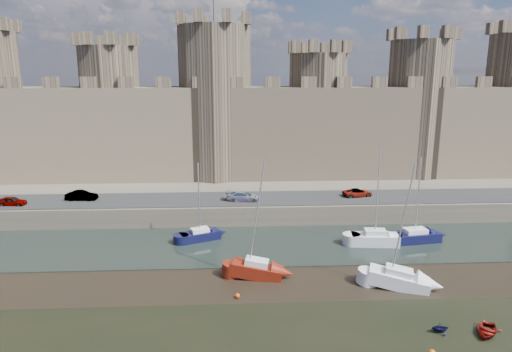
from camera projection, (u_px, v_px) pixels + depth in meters
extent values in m
cube|color=black|center=(192.00, 246.00, 50.25)|extent=(160.00, 12.00, 0.08)
cube|color=#4C443A|center=(208.00, 168.00, 85.02)|extent=(160.00, 60.00, 2.50)
cube|color=black|center=(198.00, 199.00, 59.42)|extent=(160.00, 7.00, 0.10)
cube|color=#42382B|center=(203.00, 132.00, 71.49)|extent=(100.00, 9.00, 14.00)
cylinder|color=#42382B|center=(111.00, 114.00, 70.11)|extent=(9.00, 9.00, 20.00)
cylinder|color=#42382B|center=(215.00, 103.00, 70.57)|extent=(11.00, 11.00, 23.00)
cylinder|color=black|center=(213.00, 8.00, 67.43)|extent=(0.10, 0.10, 5.00)
cylinder|color=#42382B|center=(317.00, 116.00, 71.82)|extent=(9.00, 9.00, 19.00)
cylinder|color=#42382B|center=(417.00, 109.00, 72.40)|extent=(10.00, 10.00, 21.00)
imported|color=gray|center=(12.00, 201.00, 56.64)|extent=(3.57, 1.66, 1.18)
imported|color=gray|center=(82.00, 196.00, 58.89)|extent=(4.04, 1.63, 1.31)
imported|color=gray|center=(244.00, 196.00, 58.63)|extent=(4.58, 2.29, 1.28)
imported|color=gray|center=(358.00, 193.00, 60.74)|extent=(4.24, 2.55, 1.10)
cube|color=black|center=(200.00, 236.00, 51.85)|extent=(4.81, 3.38, 0.98)
cube|color=silver|center=(200.00, 230.00, 51.69)|extent=(2.31, 1.91, 0.44)
cylinder|color=silver|center=(199.00, 198.00, 50.84)|extent=(0.14, 0.14, 8.01)
cube|color=silver|center=(375.00, 239.00, 50.43)|extent=(5.31, 2.52, 1.21)
cube|color=silver|center=(375.00, 232.00, 50.24)|extent=(2.42, 1.63, 0.55)
cylinder|color=silver|center=(378.00, 191.00, 49.19)|extent=(0.14, 0.14, 9.87)
cube|color=black|center=(415.00, 237.00, 51.38)|extent=(5.80, 2.99, 1.06)
cube|color=silver|center=(415.00, 231.00, 51.21)|extent=(2.66, 1.87, 0.48)
cylinder|color=silver|center=(418.00, 196.00, 50.30)|extent=(0.14, 0.14, 8.63)
cube|color=#67170B|center=(257.00, 271.00, 42.64)|extent=(5.07, 2.70, 1.23)
cube|color=silver|center=(257.00, 262.00, 42.44)|extent=(2.34, 1.67, 0.56)
cylinder|color=silver|center=(257.00, 214.00, 41.38)|extent=(0.14, 0.14, 10.04)
cube|color=white|center=(398.00, 281.00, 40.68)|extent=(5.65, 3.70, 1.24)
cube|color=silver|center=(399.00, 271.00, 40.48)|extent=(2.69, 2.14, 0.56)
cylinder|color=silver|center=(403.00, 220.00, 39.40)|extent=(0.14, 0.14, 10.13)
imported|color=maroon|center=(487.00, 331.00, 33.44)|extent=(3.18, 3.37, 0.57)
imported|color=black|center=(440.00, 328.00, 33.66)|extent=(1.51, 1.34, 0.73)
sphere|color=#EC450A|center=(238.00, 296.00, 38.78)|extent=(0.42, 0.42, 0.42)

